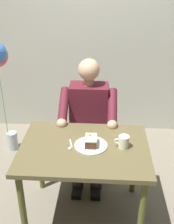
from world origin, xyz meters
TOP-DOWN VIEW (x-y plane):
  - ground_plane at (0.00, 0.00)m, footprint 14.00×14.00m
  - cafe_rear_panel at (0.00, -1.58)m, footprint 6.40×0.12m
  - dining_table at (0.00, 0.00)m, footprint 1.00×0.73m
  - chair at (0.00, -0.71)m, footprint 0.42×0.42m
  - seated_person at (0.00, -0.54)m, footprint 0.53×0.58m
  - dessert_plate at (-0.05, -0.01)m, footprint 0.25×0.25m
  - cake_slice at (-0.05, -0.01)m, footprint 0.09×0.13m
  - coffee_cup at (-0.30, -0.01)m, footprint 0.12×0.08m
  - dessert_spoon at (0.11, 0.00)m, footprint 0.04×0.14m

SIDE VIEW (x-z plane):
  - ground_plane at x=0.00m, z-range 0.00..0.00m
  - chair at x=0.00m, z-range 0.05..0.95m
  - dining_table at x=0.00m, z-range 0.26..0.97m
  - seated_person at x=0.00m, z-range 0.03..1.24m
  - dessert_spoon at x=0.11m, z-range 0.70..0.71m
  - dessert_plate at x=-0.05m, z-range 0.70..0.71m
  - cake_slice at x=-0.05m, z-range 0.70..0.79m
  - coffee_cup at x=-0.30m, z-range 0.71..0.80m
  - cafe_rear_panel at x=0.00m, z-range 0.00..3.00m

